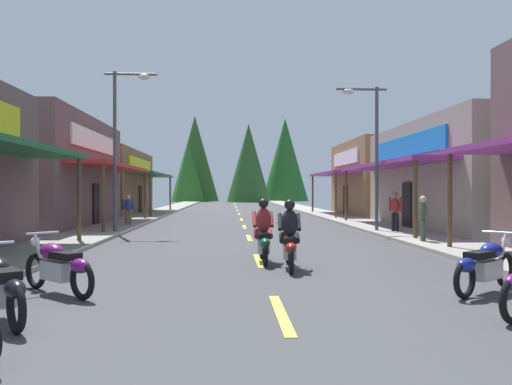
{
  "coord_description": "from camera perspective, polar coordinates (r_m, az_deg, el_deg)",
  "views": [
    {
      "loc": [
        -0.75,
        0.68,
        1.78
      ],
      "look_at": [
        0.88,
        31.13,
        1.62
      ],
      "focal_mm": 35.83,
      "sensor_mm": 36.0,
      "label": 1
    }
  ],
  "objects": [
    {
      "name": "storefront_right_middle",
      "position": [
        25.26,
        23.78,
        1.7
      ],
      "size": [
        8.6,
        12.11,
        4.81
      ],
      "color": "gray",
      "rests_on": "ground"
    },
    {
      "name": "pedestrian_strolling",
      "position": [
        21.25,
        15.27,
        -1.82
      ],
      "size": [
        0.42,
        0.48,
        1.72
      ],
      "rotation": [
        0.0,
        0.0,
        3.78
      ],
      "color": "black",
      "rests_on": "ground"
    },
    {
      "name": "streetlamp_left",
      "position": [
        21.43,
        -14.7,
        6.86
      ],
      "size": [
        2.08,
        0.3,
        6.56
      ],
      "color": "#474C51",
      "rests_on": "ground"
    },
    {
      "name": "storefront_right_far",
      "position": [
        36.56,
        15.38,
        1.49
      ],
      "size": [
        8.91,
        9.9,
        5.09
      ],
      "color": "olive",
      "rests_on": "ground"
    },
    {
      "name": "treeline_backdrop",
      "position": [
        79.48,
        -2.26,
        3.53
      ],
      "size": [
        21.82,
        12.87,
        13.5
      ],
      "color": "#2B5223",
      "rests_on": "ground"
    },
    {
      "name": "sidewalk_left",
      "position": [
        31.55,
        -12.87,
        -2.84
      ],
      "size": [
        2.35,
        93.45,
        0.12
      ],
      "primitive_type": "cube",
      "color": "gray",
      "rests_on": "ground"
    },
    {
      "name": "pedestrian_browsing",
      "position": [
        17.47,
        18.14,
        -2.56
      ],
      "size": [
        0.4,
        0.51,
        1.59
      ],
      "rotation": [
        0.0,
        0.0,
        5.79
      ],
      "color": "#3F593F",
      "rests_on": "ground"
    },
    {
      "name": "storefront_left_middle",
      "position": [
        27.54,
        -25.73,
        2.09
      ],
      "size": [
        10.0,
        11.54,
        5.31
      ],
      "color": "brown",
      "rests_on": "ground"
    },
    {
      "name": "motorcycle_parked_left_2",
      "position": [
        7.77,
        -26.57,
        -9.31
      ],
      "size": [
        1.36,
        1.77,
        1.04
      ],
      "rotation": [
        0.0,
        0.0,
        2.21
      ],
      "color": "black",
      "rests_on": "ground"
    },
    {
      "name": "centerline_dashes",
      "position": [
        34.44,
        -1.81,
        -2.66
      ],
      "size": [
        0.16,
        69.16,
        0.01
      ],
      "color": "#E0C64C",
      "rests_on": "ground"
    },
    {
      "name": "streetlamp_right",
      "position": [
        21.62,
        12.52,
        6.01
      ],
      "size": [
        2.08,
        0.3,
        6.02
      ],
      "color": "#474C51",
      "rests_on": "ground"
    },
    {
      "name": "motorcycle_parked_right_3",
      "position": [
        9.71,
        24.23,
        -7.38
      ],
      "size": [
        1.76,
        1.38,
        1.04
      ],
      "rotation": [
        0.0,
        0.0,
        0.65
      ],
      "color": "black",
      "rests_on": "ground"
    },
    {
      "name": "sidewalk_right",
      "position": [
        31.84,
        9.42,
        -2.81
      ],
      "size": [
        2.35,
        93.45,
        0.12
      ],
      "primitive_type": "cube",
      "color": "#9E9991",
      "rests_on": "ground"
    },
    {
      "name": "motorcycle_parked_left_3",
      "position": [
        9.39,
        -21.18,
        -7.63
      ],
      "size": [
        1.65,
        1.52,
        1.04
      ],
      "rotation": [
        0.0,
        0.0,
        2.4
      ],
      "color": "black",
      "rests_on": "ground"
    },
    {
      "name": "pedestrian_by_shop",
      "position": [
        25.28,
        -14.08,
        -1.74
      ],
      "size": [
        0.57,
        0.26,
        1.55
      ],
      "rotation": [
        0.0,
        0.0,
        1.56
      ],
      "color": "#726659",
      "rests_on": "ground"
    },
    {
      "name": "storefront_left_far",
      "position": [
        39.31,
        -18.09,
        1.07
      ],
      "size": [
        9.19,
        12.46,
        4.64
      ],
      "color": "brown",
      "rests_on": "ground"
    },
    {
      "name": "rider_cruising_trailing",
      "position": [
        12.52,
        0.82,
        -4.86
      ],
      "size": [
        0.6,
        2.14,
        1.57
      ],
      "rotation": [
        0.0,
        0.0,
        1.56
      ],
      "color": "black",
      "rests_on": "ground"
    },
    {
      "name": "ground",
      "position": [
        31.11,
        -1.67,
        -3.08
      ],
      "size": [
        9.89,
        93.45,
        0.1
      ],
      "primitive_type": "cube",
      "color": "#424244"
    },
    {
      "name": "rider_cruising_lead",
      "position": [
        11.5,
        3.76,
        -5.32
      ],
      "size": [
        0.6,
        2.14,
        1.57
      ],
      "rotation": [
        0.0,
        0.0,
        1.49
      ],
      "color": "black",
      "rests_on": "ground"
    }
  ]
}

